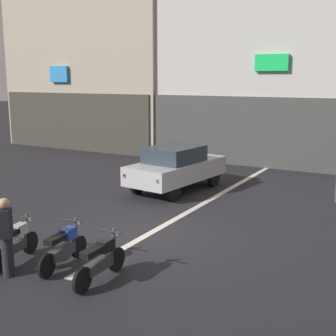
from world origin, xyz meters
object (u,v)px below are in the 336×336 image
object	(u,v)px
car_silver_crossing_near	(176,167)
person_by_motorcycles	(6,237)
motorcycle_blue_row_left_mid	(64,247)
motorcycle_black_row_centre	(101,260)
motorcycle_silver_row_leftmost	(15,243)

from	to	relation	value
car_silver_crossing_near	person_by_motorcycles	distance (m)	8.10
car_silver_crossing_near	motorcycle_blue_row_left_mid	distance (m)	7.28
motorcycle_blue_row_left_mid	motorcycle_black_row_centre	distance (m)	1.13
motorcycle_silver_row_leftmost	person_by_motorcycles	xyz separation A→B (m)	(0.44, -0.58, 0.40)
motorcycle_silver_row_leftmost	motorcycle_blue_row_left_mid	world-z (taller)	same
motorcycle_blue_row_left_mid	motorcycle_black_row_centre	size ratio (longest dim) A/B	1.00
motorcycle_black_row_centre	motorcycle_blue_row_left_mid	bearing A→B (deg)	171.72
motorcycle_silver_row_leftmost	motorcycle_blue_row_left_mid	distance (m)	1.17
motorcycle_silver_row_leftmost	motorcycle_blue_row_left_mid	bearing A→B (deg)	16.48
car_silver_crossing_near	person_by_motorcycles	xyz separation A→B (m)	(0.45, -8.09, -0.03)
person_by_motorcycles	car_silver_crossing_near	bearing A→B (deg)	93.21
motorcycle_silver_row_leftmost	motorcycle_black_row_centre	size ratio (longest dim) A/B	0.99
motorcycle_black_row_centre	person_by_motorcycles	distance (m)	1.99
motorcycle_blue_row_left_mid	car_silver_crossing_near	bearing A→B (deg)	98.99
motorcycle_black_row_centre	car_silver_crossing_near	bearing A→B (deg)	107.10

